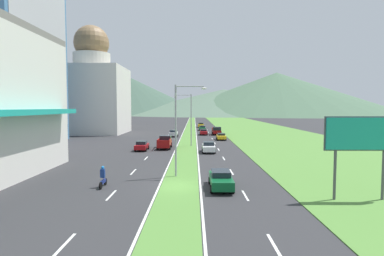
{
  "coord_description": "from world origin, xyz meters",
  "views": [
    {
      "loc": [
        1.22,
        -26.08,
        6.68
      ],
      "look_at": [
        0.82,
        32.01,
        2.87
      ],
      "focal_mm": 29.41,
      "sensor_mm": 36.0,
      "label": 1
    }
  ],
  "objects_px": {
    "pickup_truck_1": "(217,131)",
    "car_4": "(221,179)",
    "car_1": "(202,128)",
    "car_5": "(204,132)",
    "car_7": "(201,125)",
    "car_6": "(174,133)",
    "street_lamp_mid": "(189,116)",
    "car_2": "(142,146)",
    "pickup_truck_0": "(165,142)",
    "street_lamp_near": "(179,124)",
    "car_0": "(221,136)",
    "car_3": "(209,147)",
    "billboard_roadside": "(361,138)",
    "motorcycle_rider": "(103,178)"
  },
  "relations": [
    {
      "from": "car_3",
      "to": "car_7",
      "type": "relative_size",
      "value": 1.08
    },
    {
      "from": "car_5",
      "to": "car_7",
      "type": "distance_m",
      "value": 28.66
    },
    {
      "from": "car_1",
      "to": "car_4",
      "type": "distance_m",
      "value": 65.51
    },
    {
      "from": "car_4",
      "to": "car_7",
      "type": "xyz_separation_m",
      "value": [
        0.06,
        79.5,
        0.05
      ]
    },
    {
      "from": "street_lamp_near",
      "to": "billboard_roadside",
      "type": "xyz_separation_m",
      "value": [
        13.24,
        -7.66,
        -0.58
      ]
    },
    {
      "from": "street_lamp_near",
      "to": "pickup_truck_0",
      "type": "distance_m",
      "value": 21.81
    },
    {
      "from": "motorcycle_rider",
      "to": "car_4",
      "type": "bearing_deg",
      "value": -91.71
    },
    {
      "from": "pickup_truck_0",
      "to": "motorcycle_rider",
      "type": "xyz_separation_m",
      "value": [
        -2.84,
        -25.17,
        -0.24
      ]
    },
    {
      "from": "car_6",
      "to": "street_lamp_mid",
      "type": "bearing_deg",
      "value": -167.65
    },
    {
      "from": "car_0",
      "to": "pickup_truck_1",
      "type": "xyz_separation_m",
      "value": [
        -0.09,
        12.04,
        0.27
      ]
    },
    {
      "from": "car_1",
      "to": "car_5",
      "type": "height_order",
      "value": "car_5"
    },
    {
      "from": "car_5",
      "to": "pickup_truck_1",
      "type": "xyz_separation_m",
      "value": [
        3.19,
        0.14,
        0.26
      ]
    },
    {
      "from": "car_2",
      "to": "car_7",
      "type": "relative_size",
      "value": 1.03
    },
    {
      "from": "car_4",
      "to": "car_5",
      "type": "height_order",
      "value": "car_4"
    },
    {
      "from": "street_lamp_near",
      "to": "car_1",
      "type": "height_order",
      "value": "street_lamp_near"
    },
    {
      "from": "car_2",
      "to": "motorcycle_rider",
      "type": "distance_m",
      "value": 22.59
    },
    {
      "from": "pickup_truck_1",
      "to": "car_4",
      "type": "bearing_deg",
      "value": -3.69
    },
    {
      "from": "car_1",
      "to": "car_6",
      "type": "relative_size",
      "value": 1.02
    },
    {
      "from": "street_lamp_near",
      "to": "car_5",
      "type": "height_order",
      "value": "street_lamp_near"
    },
    {
      "from": "car_0",
      "to": "car_2",
      "type": "relative_size",
      "value": 1.01
    },
    {
      "from": "car_5",
      "to": "car_6",
      "type": "relative_size",
      "value": 1.11
    },
    {
      "from": "street_lamp_mid",
      "to": "car_5",
      "type": "bearing_deg",
      "value": 82.03
    },
    {
      "from": "car_6",
      "to": "car_7",
      "type": "relative_size",
      "value": 1.0
    },
    {
      "from": "pickup_truck_0",
      "to": "car_7",
      "type": "bearing_deg",
      "value": -7.45
    },
    {
      "from": "street_lamp_near",
      "to": "pickup_truck_1",
      "type": "relative_size",
      "value": 1.64
    },
    {
      "from": "street_lamp_mid",
      "to": "pickup_truck_1",
      "type": "xyz_separation_m",
      "value": [
        6.35,
        22.72,
        -4.19
      ]
    },
    {
      "from": "car_5",
      "to": "pickup_truck_0",
      "type": "relative_size",
      "value": 0.85
    },
    {
      "from": "car_3",
      "to": "street_lamp_near",
      "type": "bearing_deg",
      "value": -12.15
    },
    {
      "from": "car_3",
      "to": "motorcycle_rider",
      "type": "height_order",
      "value": "motorcycle_rider"
    },
    {
      "from": "car_7",
      "to": "car_5",
      "type": "bearing_deg",
      "value": 0.06
    },
    {
      "from": "car_1",
      "to": "car_2",
      "type": "distance_m",
      "value": 43.9
    },
    {
      "from": "pickup_truck_0",
      "to": "car_1",
      "type": "bearing_deg",
      "value": -10.14
    },
    {
      "from": "car_6",
      "to": "car_7",
      "type": "bearing_deg",
      "value": -11.7
    },
    {
      "from": "billboard_roadside",
      "to": "car_7",
      "type": "height_order",
      "value": "billboard_roadside"
    },
    {
      "from": "car_0",
      "to": "pickup_truck_0",
      "type": "relative_size",
      "value": 0.79
    },
    {
      "from": "car_2",
      "to": "car_6",
      "type": "relative_size",
      "value": 1.02
    },
    {
      "from": "street_lamp_mid",
      "to": "car_3",
      "type": "relative_size",
      "value": 2.03
    },
    {
      "from": "pickup_truck_0",
      "to": "street_lamp_mid",
      "type": "bearing_deg",
      "value": -54.66
    },
    {
      "from": "car_3",
      "to": "car_5",
      "type": "distance_m",
      "value": 29.95
    },
    {
      "from": "car_2",
      "to": "car_4",
      "type": "relative_size",
      "value": 0.9
    },
    {
      "from": "billboard_roadside",
      "to": "car_4",
      "type": "bearing_deg",
      "value": 160.87
    },
    {
      "from": "car_4",
      "to": "car_5",
      "type": "bearing_deg",
      "value": 179.89
    },
    {
      "from": "billboard_roadside",
      "to": "pickup_truck_0",
      "type": "distance_m",
      "value": 33.45
    },
    {
      "from": "pickup_truck_1",
      "to": "car_1",
      "type": "bearing_deg",
      "value": -167.85
    },
    {
      "from": "car_3",
      "to": "pickup_truck_1",
      "type": "height_order",
      "value": "pickup_truck_1"
    },
    {
      "from": "car_5",
      "to": "car_7",
      "type": "xyz_separation_m",
      "value": [
        -0.03,
        28.66,
        0.08
      ]
    },
    {
      "from": "car_0",
      "to": "billboard_roadside",
      "type": "bearing_deg",
      "value": 8.4
    },
    {
      "from": "pickup_truck_0",
      "to": "street_lamp_near",
      "type": "bearing_deg",
      "value": -170.9
    },
    {
      "from": "car_5",
      "to": "car_6",
      "type": "xyz_separation_m",
      "value": [
        -7.0,
        -5.02,
        0.06
      ]
    },
    {
      "from": "billboard_roadside",
      "to": "car_5",
      "type": "distance_m",
      "value": 55.13
    }
  ]
}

